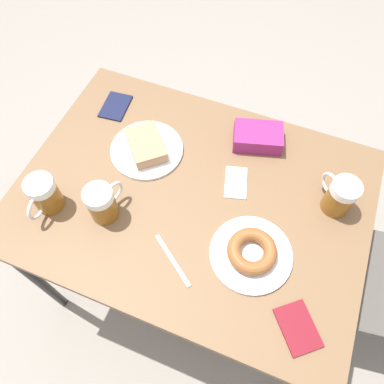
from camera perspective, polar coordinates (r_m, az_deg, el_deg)
The scene contains 12 objects.
ground_plane at distance 1.88m, azimuth 0.00°, elevation -12.08°, with size 8.00×8.00×0.00m, color gray.
table at distance 1.23m, azimuth 0.00°, elevation -1.94°, with size 0.80×1.10×0.77m.
plate_with_cake at distance 1.27m, azimuth -6.96°, elevation 6.80°, with size 0.24×0.24×0.05m.
plate_with_donut at distance 1.09m, azimuth 9.06°, elevation -9.07°, with size 0.24×0.24×0.05m.
beer_mug_left at distance 1.12m, azimuth -13.53°, elevation -1.61°, with size 0.13×0.09×0.12m.
beer_mug_center at distance 1.19m, azimuth -21.60°, elevation -0.38°, with size 0.13×0.09×0.12m.
beer_mug_right at distance 1.19m, azimuth 21.61°, elevation -0.53°, with size 0.10×0.11×0.12m.
napkin_folded at distance 1.21m, azimuth 6.70°, elevation 1.45°, with size 0.13×0.10×0.00m.
fork at distance 1.09m, azimuth -2.98°, elevation -10.32°, with size 0.12×0.15×0.00m.
passport_near_edge at distance 1.42m, azimuth -11.58°, elevation 12.68°, with size 0.13×0.10×0.01m.
passport_far_edge at distance 1.07m, azimuth 15.83°, elevation -19.25°, with size 0.15×0.15×0.01m.
blue_pouch at distance 1.29m, azimuth 10.00°, elevation 8.26°, with size 0.15×0.19×0.06m.
Camera 1 is at (0.54, 0.22, 1.79)m, focal length 35.00 mm.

